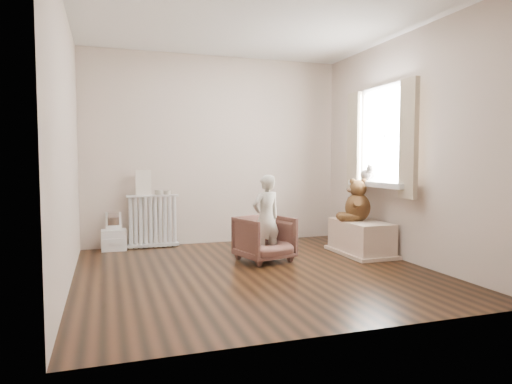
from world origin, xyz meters
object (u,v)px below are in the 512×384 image
object	(u,v)px
child	(266,218)
plush_cat	(367,173)
radiator	(153,218)
teddy_bear	(358,200)
toy_vanity	(114,229)
toy_bench	(361,238)
armchair	(265,239)

from	to	relation	value
child	plush_cat	xyz separation A→B (m)	(1.40, 0.16, 0.49)
radiator	teddy_bear	bearing A→B (deg)	-26.16
toy_vanity	toy_bench	world-z (taller)	toy_vanity
armchair	toy_bench	xyz separation A→B (m)	(1.26, -0.00, -0.06)
child	toy_bench	bearing A→B (deg)	167.01
armchair	child	xyz separation A→B (m)	(0.00, -0.05, 0.25)
teddy_bear	radiator	bearing A→B (deg)	174.04
toy_bench	plush_cat	bearing A→B (deg)	38.61
toy_bench	teddy_bear	size ratio (longest dim) A/B	1.68
toy_vanity	child	world-z (taller)	child
armchair	child	distance (m)	0.25
toy_vanity	armchair	xyz separation A→B (m)	(1.64, -1.20, -0.01)
radiator	teddy_bear	xyz separation A→B (m)	(2.39, -1.17, 0.28)
toy_vanity	plush_cat	bearing A→B (deg)	-19.64
radiator	toy_vanity	world-z (taller)	radiator
armchair	radiator	bearing A→B (deg)	117.62
radiator	plush_cat	size ratio (longest dim) A/B	2.90
teddy_bear	plush_cat	bearing A→B (deg)	39.64
armchair	toy_vanity	bearing A→B (deg)	128.58
armchair	plush_cat	xyz separation A→B (m)	(1.40, 0.11, 0.74)
toy_vanity	plush_cat	xyz separation A→B (m)	(3.04, -1.09, 0.72)
teddy_bear	plush_cat	world-z (taller)	plush_cat
toy_vanity	child	size ratio (longest dim) A/B	0.50
armchair	plush_cat	distance (m)	1.59
armchair	toy_bench	size ratio (longest dim) A/B	0.66
radiator	teddy_bear	size ratio (longest dim) A/B	1.36
toy_vanity	toy_bench	distance (m)	3.14
toy_vanity	child	bearing A→B (deg)	-37.29
plush_cat	child	bearing A→B (deg)	-171.92
armchair	teddy_bear	xyz separation A→B (m)	(1.25, 0.06, 0.41)
toy_vanity	plush_cat	world-z (taller)	plush_cat
plush_cat	toy_bench	bearing A→B (deg)	-139.87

